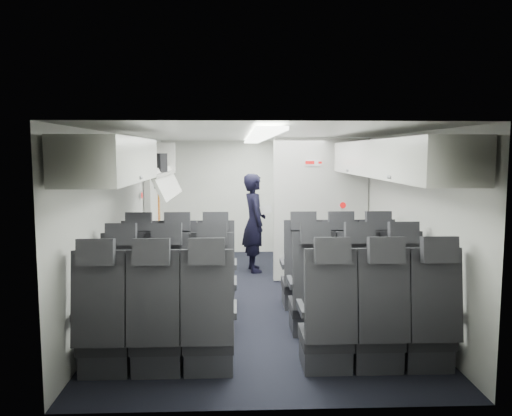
{
  "coord_description": "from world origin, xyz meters",
  "views": [
    {
      "loc": [
        -0.27,
        -6.55,
        1.93
      ],
      "look_at": [
        0.0,
        0.4,
        1.15
      ],
      "focal_mm": 35.0,
      "sensor_mm": 36.0,
      "label": 1
    }
  ],
  "objects": [
    {
      "name": "boarding_door",
      "position": [
        -1.64,
        1.55,
        0.95
      ],
      "size": [
        0.12,
        1.27,
        1.86
      ],
      "color": "silver",
      "rests_on": "cabin_shell"
    },
    {
      "name": "cabin_shell",
      "position": [
        0.0,
        0.0,
        1.12
      ],
      "size": [
        3.41,
        6.01,
        2.16
      ],
      "color": "black",
      "rests_on": "ground"
    },
    {
      "name": "seat_row_front",
      "position": [
        -0.0,
        -0.53,
        0.4
      ],
      "size": [
        3.33,
        0.56,
        1.24
      ],
      "color": "#27272A",
      "rests_on": "cabin_shell"
    },
    {
      "name": "overhead_bin_right_rear",
      "position": [
        1.4,
        -2.0,
        1.86
      ],
      "size": [
        0.53,
        1.8,
        0.4
      ],
      "color": "silver",
      "rests_on": "cabin_shell"
    },
    {
      "name": "bulkhead_partition",
      "position": [
        0.98,
        0.8,
        1.08
      ],
      "size": [
        1.4,
        0.15,
        2.13
      ],
      "color": "silver",
      "rests_on": "cabin_shell"
    },
    {
      "name": "overhead_bin_left_rear",
      "position": [
        -1.4,
        -2.0,
        1.86
      ],
      "size": [
        0.53,
        1.8,
        0.4
      ],
      "color": "silver",
      "rests_on": "cabin_shell"
    },
    {
      "name": "overhead_bin_left_front_open",
      "position": [
        -1.44,
        -0.25,
        1.74
      ],
      "size": [
        0.64,
        1.7,
        0.72
      ],
      "color": "#9E9E93",
      "rests_on": "cabin_shell"
    },
    {
      "name": "galley_unit",
      "position": [
        0.95,
        2.72,
        0.95
      ],
      "size": [
        0.85,
        0.52,
        1.9
      ],
      "color": "#939399",
      "rests_on": "cabin_shell"
    },
    {
      "name": "carry_on_bag",
      "position": [
        -1.38,
        -0.28,
        1.79
      ],
      "size": [
        0.46,
        0.36,
        0.25
      ],
      "primitive_type": "cube",
      "rotation": [
        0.0,
        0.0,
        -0.15
      ],
      "color": "black",
      "rests_on": "overhead_bin_left_front_open"
    },
    {
      "name": "overhead_bin_right_front",
      "position": [
        1.4,
        -0.25,
        1.86
      ],
      "size": [
        0.53,
        1.7,
        0.4
      ],
      "color": "silver",
      "rests_on": "cabin_shell"
    },
    {
      "name": "papers",
      "position": [
        0.2,
        1.39,
        1.01
      ],
      "size": [
        0.18,
        0.06,
        0.13
      ],
      "primitive_type": "cube",
      "rotation": [
        0.0,
        0.0,
        -0.22
      ],
      "color": "white",
      "rests_on": "flight_attendant"
    },
    {
      "name": "flight_attendant",
      "position": [
        0.01,
        1.44,
        0.8
      ],
      "size": [
        0.48,
        0.64,
        1.59
      ],
      "primitive_type": "imported",
      "rotation": [
        0.0,
        0.0,
        1.75
      ],
      "color": "black",
      "rests_on": "ground"
    },
    {
      "name": "seat_row_rear",
      "position": [
        -0.0,
        -2.33,
        0.4
      ],
      "size": [
        3.33,
        0.56,
        1.24
      ],
      "color": "#27272A",
      "rests_on": "cabin_shell"
    },
    {
      "name": "seat_row_mid",
      "position": [
        -0.0,
        -1.43,
        0.4
      ],
      "size": [
        3.33,
        0.56,
        1.24
      ],
      "color": "#27272A",
      "rests_on": "cabin_shell"
    }
  ]
}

